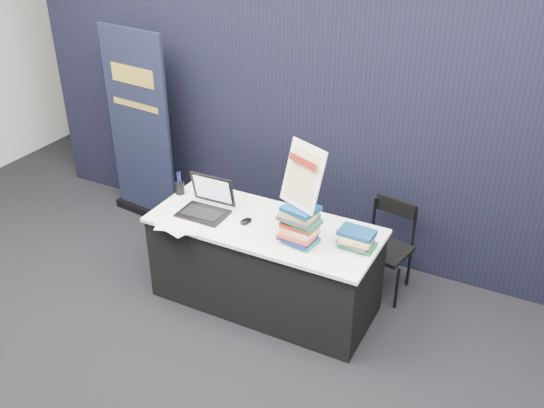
{
  "coord_description": "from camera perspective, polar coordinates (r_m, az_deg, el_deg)",
  "views": [
    {
      "loc": [
        1.89,
        -2.95,
        3.17
      ],
      "look_at": [
        0.07,
        0.55,
        0.94
      ],
      "focal_mm": 40.0,
      "sensor_mm": 36.0,
      "label": 1
    }
  ],
  "objects": [
    {
      "name": "brochure_right",
      "position": [
        4.71,
        -8.8,
        -1.84
      ],
      "size": [
        0.38,
        0.32,
        0.0
      ],
      "primitive_type": "cube",
      "rotation": [
        0.0,
        0.0,
        0.34
      ],
      "color": "white",
      "rests_on": "display_table"
    },
    {
      "name": "book_stack_tall",
      "position": [
        4.36,
        2.63,
        -1.97
      ],
      "size": [
        0.27,
        0.22,
        0.3
      ],
      "rotation": [
        0.0,
        0.0,
        -0.13
      ],
      "color": "#1B5C67",
      "rests_on": "display_table"
    },
    {
      "name": "book_stack_short",
      "position": [
        4.39,
        7.99,
        -3.31
      ],
      "size": [
        0.24,
        0.19,
        0.14
      ],
      "rotation": [
        0.0,
        0.0,
        -0.02
      ],
      "color": "#1B663A",
      "rests_on": "display_table"
    },
    {
      "name": "pen_cup",
      "position": [
        5.12,
        -8.67,
        1.48
      ],
      "size": [
        0.09,
        0.09,
        0.1
      ],
      "primitive_type": "cylinder",
      "rotation": [
        0.0,
        0.0,
        -0.13
      ],
      "color": "black",
      "rests_on": "display_table"
    },
    {
      "name": "brochure_left",
      "position": [
        4.66,
        -8.12,
        -2.16
      ],
      "size": [
        0.28,
        0.21,
        0.0
      ],
      "primitive_type": "cube",
      "rotation": [
        0.0,
        0.0,
        0.11
      ],
      "color": "silver",
      "rests_on": "display_table"
    },
    {
      "name": "info_sign",
      "position": [
        4.21,
        2.93,
        2.58
      ],
      "size": [
        0.37,
        0.26,
        0.47
      ],
      "rotation": [
        0.0,
        0.0,
        -0.42
      ],
      "color": "black",
      "rests_on": "book_stack_tall"
    },
    {
      "name": "floor",
      "position": [
        4.73,
        -3.9,
        -12.8
      ],
      "size": [
        8.0,
        8.0,
        0.0
      ],
      "primitive_type": "plane",
      "color": "black",
      "rests_on": "ground"
    },
    {
      "name": "drape_partition",
      "position": [
        5.31,
        4.62,
        7.52
      ],
      "size": [
        6.0,
        0.08,
        2.4
      ],
      "primitive_type": "cube",
      "color": "black",
      "rests_on": "floor"
    },
    {
      "name": "wall_back",
      "position": [
        7.34,
        12.62,
        17.59
      ],
      "size": [
        8.0,
        0.02,
        3.5
      ],
      "primitive_type": "cube",
      "color": "#BCB9B2",
      "rests_on": "floor"
    },
    {
      "name": "display_table",
      "position": [
        4.86,
        -0.71,
        -5.67
      ],
      "size": [
        1.8,
        0.75,
        0.75
      ],
      "color": "black",
      "rests_on": "floor"
    },
    {
      "name": "mouse",
      "position": [
        4.67,
        -2.46,
        -1.61
      ],
      "size": [
        0.1,
        0.13,
        0.03
      ],
      "primitive_type": "ellipsoid",
      "rotation": [
        0.0,
        0.0,
        -0.3
      ],
      "color": "black",
      "rests_on": "display_table"
    },
    {
      "name": "laptop",
      "position": [
        4.81,
        -6.21,
        -0.07
      ],
      "size": [
        0.38,
        0.31,
        0.28
      ],
      "rotation": [
        0.0,
        0.0,
        0.02
      ],
      "color": "black",
      "rests_on": "display_table"
    },
    {
      "name": "pullup_banner",
      "position": [
        6.02,
        -12.28,
        6.01
      ],
      "size": [
        0.82,
        0.19,
        1.91
      ],
      "rotation": [
        0.0,
        0.0,
        -0.11
      ],
      "color": "black",
      "rests_on": "floor"
    },
    {
      "name": "brochure_mid",
      "position": [
        4.69,
        -8.98,
        -2.04
      ],
      "size": [
        0.34,
        0.28,
        0.0
      ],
      "primitive_type": "cube",
      "rotation": [
        0.0,
        0.0,
        -0.28
      ],
      "color": "silver",
      "rests_on": "display_table"
    },
    {
      "name": "stacking_chair",
      "position": [
        5.06,
        10.79,
        -3.73
      ],
      "size": [
        0.42,
        0.43,
        0.8
      ],
      "rotation": [
        0.0,
        0.0,
        -0.19
      ],
      "color": "black",
      "rests_on": "floor"
    }
  ]
}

